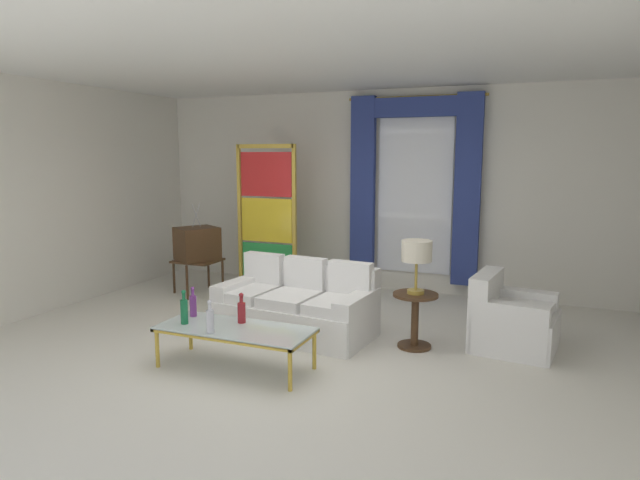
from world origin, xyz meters
The scene contains 17 objects.
ground_plane centered at (0.00, 0.00, 0.00)m, with size 16.00×16.00×0.00m, color silver.
wall_rear centered at (0.00, 3.06, 1.50)m, with size 8.00×0.12×3.00m, color white.
wall_left centered at (-3.66, 0.60, 1.50)m, with size 0.12×7.00×3.00m, color white.
ceiling_slab centered at (0.00, 0.80, 3.02)m, with size 8.00×7.60×0.04m, color white.
curtained_window centered at (0.59, 2.89, 1.74)m, with size 2.00×0.17×2.70m.
couch_white_long centered at (-0.19, 0.56, 0.30)m, with size 1.83×1.07×0.86m.
coffee_table centered at (-0.30, -0.66, 0.38)m, with size 1.51×0.62×0.41m.
bottle_blue_decanter centered at (-0.43, -0.88, 0.54)m, with size 0.07×0.07×0.32m.
bottle_crystal_tall centered at (-0.89, -0.50, 0.53)m, with size 0.07×0.07×0.31m.
bottle_amber_squat centered at (-0.32, -0.50, 0.53)m, with size 0.08×0.08×0.30m.
bottle_ruby_flask centered at (-0.82, -0.74, 0.55)m, with size 0.07×0.07×0.34m.
vintage_tv centered at (-2.32, 1.64, 0.73)m, with size 0.73×0.76×1.35m.
armchair_white centered at (2.10, 0.94, 0.29)m, with size 0.91×0.90×0.80m.
stained_glass_divider centered at (-1.38, 2.04, 1.06)m, with size 0.95×0.05×2.20m.
peacock_figurine centered at (-0.98, 1.70, 0.22)m, with size 0.44×0.60×0.50m.
round_side_table centered at (1.17, 0.58, 0.36)m, with size 0.48×0.48×0.59m.
table_lamp_brass centered at (1.17, 0.58, 1.03)m, with size 0.32×0.32×0.57m.
Camera 1 is at (2.40, -5.05, 2.06)m, focal length 30.89 mm.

